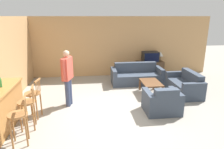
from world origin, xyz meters
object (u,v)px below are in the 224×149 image
(loveseat_right, at_px, (185,86))
(tv, at_px, (150,57))
(table_lamp, at_px, (161,54))
(coffee_table, at_px, (151,84))
(bottle, at_px, (0,82))
(bar_chair_mid, at_px, (27,106))
(tv_unit, at_px, (150,69))
(bar_chair_near, at_px, (19,118))
(armchair_near, at_px, (162,103))
(person_by_window, at_px, (68,75))
(bar_chair_far, at_px, (33,97))
(couch_far, at_px, (137,76))

(loveseat_right, xyz_separation_m, tv, (-0.56, 2.27, 0.59))
(tv, xyz_separation_m, table_lamp, (0.47, 0.00, 0.09))
(loveseat_right, xyz_separation_m, coffee_table, (-1.19, 0.09, 0.08))
(coffee_table, xyz_separation_m, bottle, (-4.18, -1.53, 0.75))
(bar_chair_mid, distance_m, tv_unit, 5.78)
(bar_chair_near, distance_m, tv, 6.21)
(bar_chair_mid, distance_m, tv, 5.77)
(table_lamp, bearing_deg, armchair_near, -108.76)
(bottle, bearing_deg, person_by_window, 33.51)
(tv_unit, distance_m, tv, 0.55)
(armchair_near, relative_size, bottle, 3.27)
(bar_chair_far, bearing_deg, tv, 39.16)
(bar_chair_mid, bearing_deg, bottle, 157.25)
(bar_chair_mid, bearing_deg, armchair_near, 6.81)
(bar_chair_mid, distance_m, coffee_table, 3.99)
(table_lamp, bearing_deg, loveseat_right, -87.66)
(couch_far, bearing_deg, table_lamp, 37.02)
(tv, distance_m, bottle, 6.08)
(couch_far, relative_size, tv, 2.88)
(armchair_near, bearing_deg, bottle, -177.86)
(bar_chair_far, height_order, coffee_table, bar_chair_far)
(bar_chair_far, distance_m, tv_unit, 5.42)
(couch_far, distance_m, tv, 1.42)
(bottle, bearing_deg, bar_chair_far, 24.69)
(tv_unit, xyz_separation_m, bottle, (-4.81, -3.70, 0.79))
(bar_chair_far, xyz_separation_m, tv, (4.19, 3.42, 0.28))
(coffee_table, distance_m, person_by_window, 2.84)
(bottle, relative_size, person_by_window, 0.17)
(loveseat_right, height_order, coffee_table, loveseat_right)
(bar_chair_mid, distance_m, table_lamp, 6.13)
(loveseat_right, bearing_deg, bottle, -165.05)
(bar_chair_mid, bearing_deg, bar_chair_near, -90.01)
(bar_chair_near, height_order, bar_chair_far, same)
(bar_chair_far, height_order, bottle, bottle)
(loveseat_right, bearing_deg, bar_chair_far, -166.41)
(loveseat_right, relative_size, table_lamp, 3.54)
(person_by_window, bearing_deg, bar_chair_mid, -124.34)
(table_lamp, bearing_deg, bar_chair_near, -135.52)
(bottle, bearing_deg, bar_chair_near, -54.62)
(bar_chair_near, distance_m, table_lamp, 6.54)
(armchair_near, bearing_deg, coffee_table, 85.53)
(bar_chair_mid, bearing_deg, tv_unit, 43.38)
(bar_chair_near, relative_size, table_lamp, 2.49)
(loveseat_right, height_order, tv_unit, loveseat_right)
(tv, bearing_deg, bar_chair_far, -140.84)
(bar_chair_far, height_order, armchair_near, bar_chair_far)
(bar_chair_near, height_order, bar_chair_mid, same)
(table_lamp, bearing_deg, couch_far, -142.98)
(coffee_table, bearing_deg, bar_chair_near, -146.02)
(tv, bearing_deg, person_by_window, -140.82)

